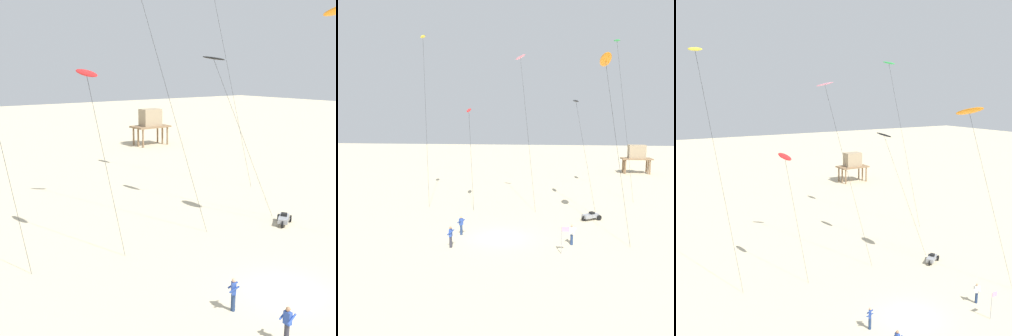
# 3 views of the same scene
# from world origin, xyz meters

# --- Properties ---
(ground_plane) EXTENTS (260.00, 260.00, 0.00)m
(ground_plane) POSITION_xyz_m (0.00, 0.00, 0.00)
(ground_plane) COLOR beige
(kite_red) EXTENTS (1.48, 3.41, 11.46)m
(kite_red) POSITION_xyz_m (-5.35, 11.09, 10.93)
(kite_red) COLOR red
(kite_red) RESTS_ON ground
(kite_pink) EXTENTS (3.03, 6.18, 17.63)m
(kite_pink) POSITION_xyz_m (0.31, 13.98, 16.55)
(kite_pink) COLOR pink
(kite_pink) RESTS_ON ground
(kite_green) EXTENTS (2.37, 5.72, 20.50)m
(kite_green) POSITION_xyz_m (12.12, 19.92, 19.81)
(kite_green) COLOR green
(kite_green) RESTS_ON ground
(kite_black) EXTENTS (2.49, 6.14, 12.40)m
(kite_black) POSITION_xyz_m (6.74, 13.16, 11.94)
(kite_black) COLOR black
(kite_black) RESTS_ON ground
(kite_orange) EXTENTS (2.34, 5.80, 15.59)m
(kite_orange) POSITION_xyz_m (8.57, 3.36, 14.92)
(kite_orange) COLOR orange
(kite_orange) RESTS_ON ground
(kite_yellow) EXTENTS (2.46, 5.46, 20.38)m
(kite_yellow) POSITION_xyz_m (-11.66, 14.04, 19.64)
(kite_yellow) COLOR yellow
(kite_yellow) RESTS_ON ground
(kite_flyer_nearest) EXTENTS (0.71, 0.72, 1.67)m
(kite_flyer_nearest) POSITION_xyz_m (-3.50, 0.28, 0.89)
(kite_flyer_nearest) COLOR navy
(kite_flyer_nearest) RESTS_ON ground
(kite_flyer_middle) EXTENTS (0.73, 0.73, 1.67)m
(kite_flyer_middle) POSITION_xyz_m (5.85, -0.98, 0.89)
(kite_flyer_middle) COLOR navy
(kite_flyer_middle) RESTS_ON ground
(kite_flyer_furthest) EXTENTS (0.51, 0.54, 1.67)m
(kite_flyer_furthest) POSITION_xyz_m (-3.49, -2.86, 0.89)
(kite_flyer_furthest) COLOR #33333D
(kite_flyer_furthest) RESTS_ON ground
(stilt_house) EXTENTS (5.59, 3.29, 5.51)m
(stilt_house) POSITION_xyz_m (20.02, 41.77, 3.77)
(stilt_house) COLOR #846647
(stilt_house) RESTS_ON ground
(beach_buggy) EXTENTS (2.03, 1.73, 0.82)m
(beach_buggy) POSITION_xyz_m (8.09, 6.65, 0.43)
(beach_buggy) COLOR gray
(beach_buggy) RESTS_ON ground
(marker_flag) EXTENTS (0.57, 0.05, 2.10)m
(marker_flag) POSITION_xyz_m (5.15, -3.10, 1.49)
(marker_flag) COLOR gray
(marker_flag) RESTS_ON ground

